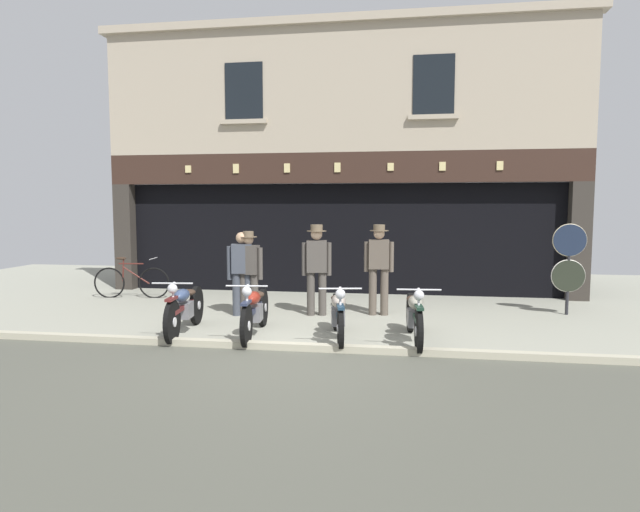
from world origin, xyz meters
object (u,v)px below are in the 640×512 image
Objects in this scene: motorcycle_center_right at (414,315)px; salesman_left at (249,269)px; assistant_far_right at (242,270)px; advert_board_far at (239,225)px; motorcycle_left at (185,307)px; motorcycle_center_left at (255,310)px; advert_board_near at (279,224)px; salesman_right at (379,265)px; tyre_sign_pole at (569,259)px; motorcycle_center at (338,313)px; shopkeeper_center at (317,265)px; leaning_bicycle at (131,281)px.

salesman_left is at bearing -31.64° from motorcycle_center_right.
assistant_far_right is (-0.13, -0.02, -0.01)m from salesman_left.
motorcycle_center_right is 2.06× the size of advert_board_far.
salesman_left reaches higher than motorcycle_left.
advert_board_near is at bearing -86.76° from motorcycle_center_left.
salesman_right is 0.99× the size of tyre_sign_pole.
motorcycle_left is 1.70m from assistant_far_right.
salesman_left is at bearing -50.21° from motorcycle_center.
shopkeeper_center is at bearing -80.89° from motorcycle_center.
motorcycle_center_right is (2.50, -0.00, -0.00)m from motorcycle_center_left.
tyre_sign_pole reaches higher than motorcycle_center.
assistant_far_right is 1.63× the size of advert_board_far.
motorcycle_center_left is at bearing 173.91° from motorcycle_left.
shopkeeper_center is 4.69m from leaning_bicycle.
advert_board_far reaches higher than motorcycle_left.
advert_board_near reaches higher than motorcycle_center_right.
motorcycle_center_right is at bearing 56.69° from leaning_bicycle.
motorcycle_center_left is 1.30× the size of salesman_left.
shopkeeper_center is at bearing -170.59° from tyre_sign_pole.
motorcycle_left is 3.68m from salesman_right.
leaning_bicycle is (-9.18, 0.53, -0.69)m from tyre_sign_pole.
advert_board_near is (0.49, 4.60, 1.20)m from motorcycle_left.
motorcycle_center is 1.10× the size of shopkeeper_center.
leaning_bicycle is at bearing -40.38° from assistant_far_right.
assistant_far_right is (-3.19, 1.56, 0.45)m from motorcycle_center_right.
advert_board_far reaches higher than tyre_sign_pole.
motorcycle_left is 1.17m from motorcycle_center_left.
assistant_far_right is 3.12m from advert_board_near.
advert_board_far reaches higher than salesman_right.
motorcycle_center is at bearing 128.29° from assistant_far_right.
motorcycle_center_right is 1.25× the size of salesman_left.
salesman_left reaches higher than leaning_bicycle.
motorcycle_center_right is 3.58m from assistant_far_right.
motorcycle_center is 2.16m from salesman_right.
advert_board_far is at bearing -90.64° from motorcycle_left.
motorcycle_center is at bearing -66.34° from advert_board_near.
tyre_sign_pole is at bearing -157.80° from motorcycle_center.
motorcycle_left is at bearing 33.90° from shopkeeper_center.
assistant_far_right is 0.91× the size of tyre_sign_pole.
motorcycle_center_right is 1.16× the size of shopkeeper_center.
advert_board_near is at bearing 0.01° from advert_board_far.
advert_board_near is at bearing 108.71° from leaning_bicycle.
advert_board_far is at bearing 164.16° from tyre_sign_pole.
shopkeeper_center is 4.78m from tyre_sign_pole.
motorcycle_center_left is 2.15× the size of advert_board_far.
shopkeeper_center reaches higher than motorcycle_center_left.
advert_board_far is (-2.37, 2.79, 0.63)m from shopkeeper_center.
tyre_sign_pole is at bearing 175.63° from assistant_far_right.
motorcycle_left is 1.20× the size of shopkeeper_center.
motorcycle_center is at bearing 146.03° from salesman_left.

